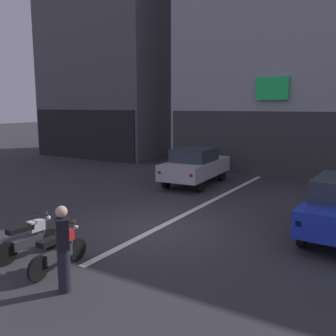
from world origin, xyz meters
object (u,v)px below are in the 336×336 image
at_px(person_by_motorcycles, 63,248).
at_px(car_silver_crossing_near, 195,165).
at_px(motorcycle_white_row_leftmost, 29,238).
at_px(motorcycle_red_row_left_mid, 59,249).

bearing_deg(person_by_motorcycles, car_silver_crossing_near, 103.53).
distance_m(motorcycle_white_row_leftmost, person_by_motorcycles, 2.12).
distance_m(car_silver_crossing_near, motorcycle_white_row_leftmost, 9.17).
distance_m(car_silver_crossing_near, person_by_motorcycles, 10.18).
bearing_deg(car_silver_crossing_near, person_by_motorcycles, -76.47).
height_order(motorcycle_white_row_leftmost, motorcycle_red_row_left_mid, same).
relative_size(motorcycle_white_row_leftmost, person_by_motorcycles, 1.00).
bearing_deg(car_silver_crossing_near, motorcycle_white_row_leftmost, -87.23).
xyz_separation_m(car_silver_crossing_near, motorcycle_white_row_leftmost, (0.44, -9.15, -0.43)).
distance_m(motorcycle_red_row_left_mid, person_by_motorcycles, 1.08).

